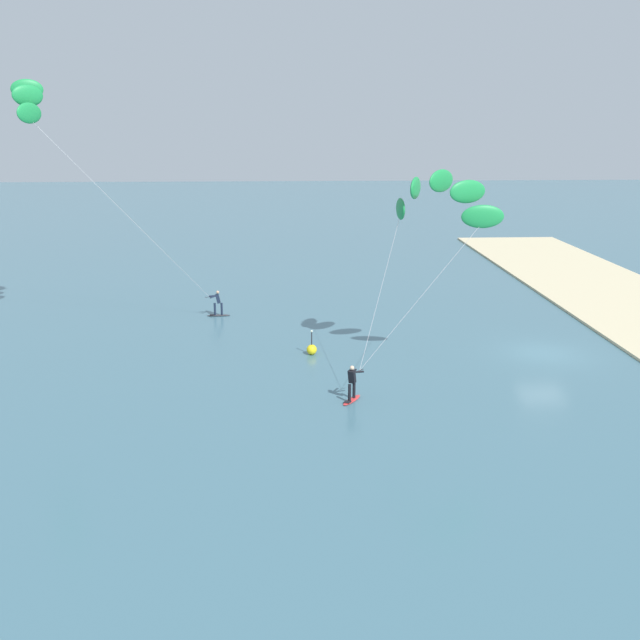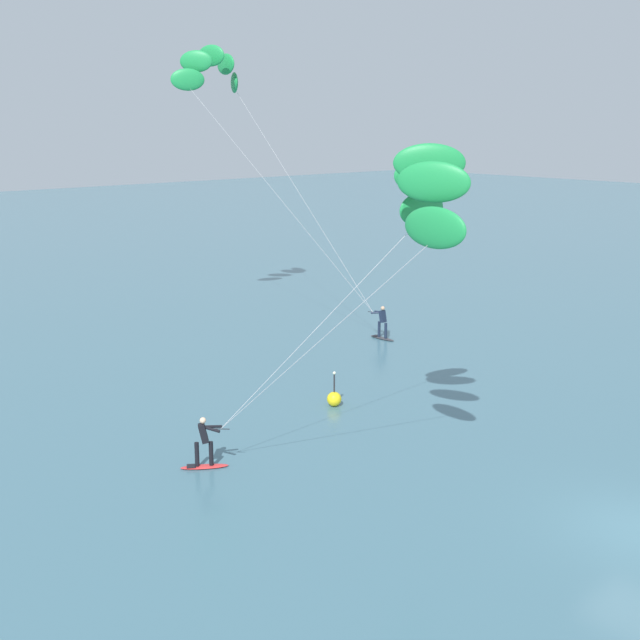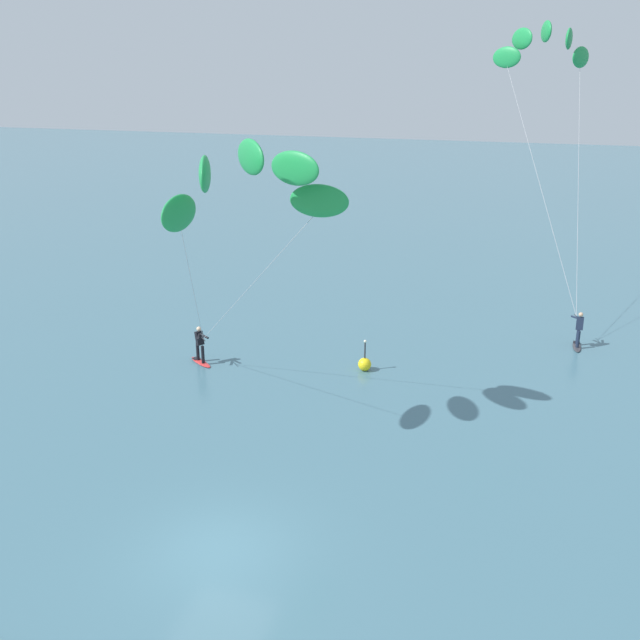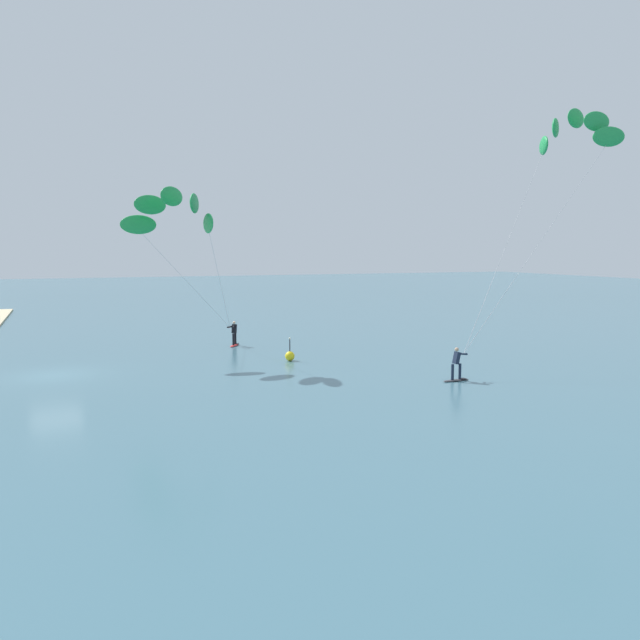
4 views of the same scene
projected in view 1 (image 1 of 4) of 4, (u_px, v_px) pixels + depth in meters
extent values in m
plane|color=#426B7A|center=(545.00, 353.00, 40.15)|extent=(240.00, 240.00, 0.00)
ellipsoid|color=red|center=(352.00, 400.00, 33.34)|extent=(1.46, 1.11, 0.08)
cube|color=black|center=(347.00, 402.00, 32.98)|extent=(0.39, 0.39, 0.02)
cylinder|color=black|center=(354.00, 390.00, 33.41)|extent=(0.14, 0.14, 0.78)
cylinder|color=black|center=(350.00, 393.00, 33.04)|extent=(0.14, 0.14, 0.78)
cube|color=black|center=(352.00, 377.00, 33.05)|extent=(0.43, 0.43, 0.63)
sphere|color=beige|center=(352.00, 368.00, 32.94)|extent=(0.20, 0.20, 0.20)
cylinder|color=black|center=(360.00, 370.00, 33.40)|extent=(0.41, 0.41, 0.03)
cylinder|color=black|center=(354.00, 371.00, 33.27)|extent=(0.59, 0.31, 0.15)
cylinder|color=black|center=(358.00, 372.00, 33.13)|extent=(0.33, 0.59, 0.15)
ellipsoid|color=#1E9347|center=(483.00, 217.00, 34.65)|extent=(0.35, 2.06, 1.10)
ellipsoid|color=#1E9347|center=(468.00, 192.00, 34.92)|extent=(1.10, 2.01, 1.10)
ellipsoid|color=#1E9347|center=(441.00, 181.00, 35.76)|extent=(1.69, 1.66, 1.10)
ellipsoid|color=#1E9347|center=(415.00, 188.00, 36.82)|extent=(2.03, 1.06, 1.10)
ellipsoid|color=#1E9347|center=(401.00, 209.00, 37.67)|extent=(2.06, 0.35, 1.10)
cylinder|color=#B2B2B7|center=(422.00, 295.00, 34.07)|extent=(2.80, 6.03, 6.31)
cylinder|color=#B2B2B7|center=(381.00, 288.00, 35.58)|extent=(6.10, 2.65, 6.31)
ellipsoid|color=#333338|center=(219.00, 315.00, 47.87)|extent=(0.43, 1.51, 0.08)
cube|color=black|center=(212.00, 315.00, 47.82)|extent=(0.30, 0.29, 0.02)
cylinder|color=#192338|center=(222.00, 309.00, 47.78)|extent=(0.14, 0.14, 0.78)
cylinder|color=#192338|center=(215.00, 309.00, 47.74)|extent=(0.14, 0.14, 0.78)
cube|color=#192338|center=(218.00, 299.00, 47.58)|extent=(0.31, 0.33, 0.63)
sphere|color=tan|center=(218.00, 292.00, 47.47)|extent=(0.20, 0.20, 0.20)
cylinder|color=black|center=(209.00, 297.00, 47.35)|extent=(0.20, 0.53, 0.03)
cylinder|color=#192338|center=(214.00, 297.00, 47.34)|extent=(0.45, 0.52, 0.15)
cylinder|color=#192338|center=(213.00, 296.00, 47.54)|extent=(0.13, 0.61, 0.15)
ellipsoid|color=#1E9347|center=(30.00, 114.00, 42.87)|extent=(1.07, 1.67, 1.10)
ellipsoid|color=#1E9347|center=(28.00, 97.00, 41.97)|extent=(0.46, 1.74, 1.10)
ellipsoid|color=#1E9347|center=(27.00, 89.00, 40.75)|extent=(0.83, 1.74, 1.10)
ellipsoid|color=#1E9347|center=(27.00, 95.00, 39.71)|extent=(1.35, 1.52, 1.10)
ellipsoid|color=#1E9347|center=(29.00, 113.00, 39.30)|extent=(1.67, 1.07, 1.10)
cylinder|color=#B2B2B7|center=(124.00, 212.00, 45.15)|extent=(1.10, 9.90, 11.06)
cylinder|color=#B2B2B7|center=(128.00, 216.00, 43.36)|extent=(4.86, 8.70, 11.06)
sphere|color=yellow|center=(312.00, 350.00, 39.88)|extent=(0.56, 0.56, 0.56)
cylinder|color=#262628|center=(312.00, 338.00, 39.72)|extent=(0.06, 0.06, 0.70)
sphere|color=#F2F2CC|center=(312.00, 331.00, 39.61)|extent=(0.12, 0.12, 0.12)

